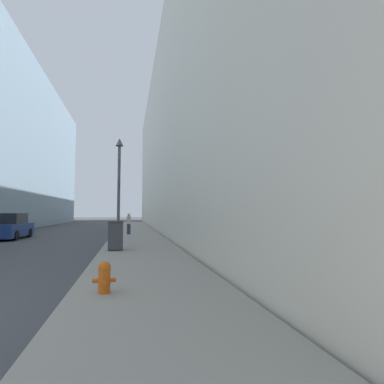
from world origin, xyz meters
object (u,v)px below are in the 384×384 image
object	(u,v)px
fire_hydrant	(104,276)
trash_bin	(116,235)
lamppost	(119,179)
parked_sedan_near	(10,227)
pedestrian_on_sidewalk	(129,224)

from	to	relation	value
fire_hydrant	trash_bin	distance (m)	7.33
lamppost	parked_sedan_near	bearing A→B (deg)	147.86
fire_hydrant	pedestrian_on_sidewalk	distance (m)	16.99
lamppost	trash_bin	bearing A→B (deg)	-89.47
trash_bin	lamppost	bearing A→B (deg)	90.53
parked_sedan_near	fire_hydrant	bearing A→B (deg)	-64.86
pedestrian_on_sidewalk	lamppost	bearing A→B (deg)	-96.16
parked_sedan_near	pedestrian_on_sidewalk	xyz separation A→B (m)	(8.02, 0.91, 0.13)
fire_hydrant	trash_bin	xyz separation A→B (m)	(-0.09, 7.33, 0.32)
trash_bin	pedestrian_on_sidewalk	xyz separation A→B (m)	(0.56, 9.65, 0.14)
pedestrian_on_sidewalk	parked_sedan_near	bearing A→B (deg)	-173.52
fire_hydrant	lamppost	bearing A→B (deg)	90.62
fire_hydrant	parked_sedan_near	xyz separation A→B (m)	(-7.54, 16.07, 0.33)
fire_hydrant	trash_bin	bearing A→B (deg)	90.67
fire_hydrant	lamppost	size ratio (longest dim) A/B	0.11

